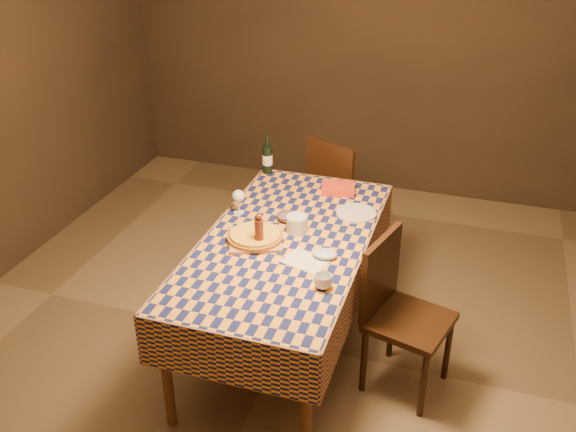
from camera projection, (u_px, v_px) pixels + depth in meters
The scene contains 16 objects.
room at pixel (285, 147), 3.46m from camera, with size 5.00×5.10×2.70m.
dining_table at pixel (285, 251), 3.77m from camera, with size 0.94×1.84×0.77m.
cutting_board at pixel (255, 239), 3.71m from camera, with size 0.30×0.30×0.02m, color #AC7A50.
pizza at pixel (255, 236), 3.70m from camera, with size 0.43×0.43×0.03m.
pepper_mill at pixel (259, 232), 3.61m from camera, with size 0.06×0.06×0.21m.
bowl at pixel (287, 218), 3.93m from camera, with size 0.13×0.13×0.04m, color #604751.
wine_glass at pixel (238, 197), 3.97m from camera, with size 0.08×0.08×0.16m.
wine_bottle at pixel (267, 159), 4.51m from camera, with size 0.08×0.08×0.28m.
deli_tub at pixel (297, 224), 3.79m from camera, with size 0.13×0.13×0.10m, color #BABEC1.
takeout_container at pixel (338, 188), 4.27m from camera, with size 0.22×0.15×0.05m, color red.
white_plate at pixel (356, 213), 4.01m from camera, with size 0.25×0.25×0.01m, color silver.
tumbler at pixel (323, 281), 3.28m from camera, with size 0.10×0.10×0.08m, color silver.
flour_patch at pixel (306, 261), 3.52m from camera, with size 0.23×0.18×0.00m, color silver.
flour_bag at pixel (325, 254), 3.55m from camera, with size 0.14×0.11×0.04m, color #ACBEDD.
chair_far at pixel (338, 189), 4.89m from camera, with size 0.56×0.56×0.93m.
chair_right at pixel (397, 306), 3.57m from camera, with size 0.52×0.52×0.93m.
Camera 1 is at (1.01, -3.06, 2.66)m, focal length 40.00 mm.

